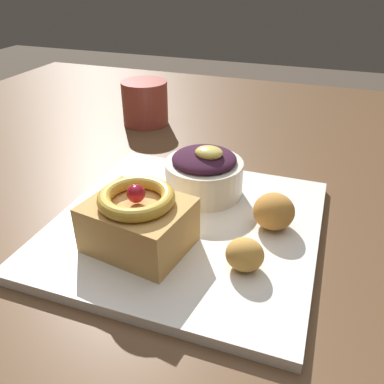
{
  "coord_description": "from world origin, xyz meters",
  "views": [
    {
      "loc": [
        0.09,
        -0.49,
        1.0
      ],
      "look_at": [
        -0.05,
        -0.12,
        0.77
      ],
      "focal_mm": 37.39,
      "sensor_mm": 36.0,
      "label": 1
    }
  ],
  "objects_px": {
    "front_plate": "(186,226)",
    "berry_ramekin": "(204,173)",
    "cake_slice": "(138,220)",
    "fritter_front": "(274,211)",
    "coffee_mug": "(145,103)",
    "fritter_middle": "(245,254)"
  },
  "relations": [
    {
      "from": "cake_slice",
      "to": "fritter_front",
      "type": "relative_size",
      "value": 2.45
    },
    {
      "from": "front_plate",
      "to": "berry_ramekin",
      "type": "bearing_deg",
      "value": 90.99
    },
    {
      "from": "fritter_middle",
      "to": "cake_slice",
      "type": "bearing_deg",
      "value": -179.15
    },
    {
      "from": "front_plate",
      "to": "berry_ramekin",
      "type": "height_order",
      "value": "berry_ramekin"
    },
    {
      "from": "fritter_middle",
      "to": "coffee_mug",
      "type": "distance_m",
      "value": 0.45
    },
    {
      "from": "front_plate",
      "to": "coffee_mug",
      "type": "xyz_separation_m",
      "value": [
        -0.19,
        0.3,
        0.03
      ]
    },
    {
      "from": "fritter_middle",
      "to": "coffee_mug",
      "type": "height_order",
      "value": "coffee_mug"
    },
    {
      "from": "front_plate",
      "to": "cake_slice",
      "type": "relative_size",
      "value": 2.63
    },
    {
      "from": "fritter_front",
      "to": "cake_slice",
      "type": "bearing_deg",
      "value": -147.3
    },
    {
      "from": "cake_slice",
      "to": "berry_ramekin",
      "type": "distance_m",
      "value": 0.13
    },
    {
      "from": "front_plate",
      "to": "coffee_mug",
      "type": "distance_m",
      "value": 0.36
    },
    {
      "from": "front_plate",
      "to": "cake_slice",
      "type": "height_order",
      "value": "cake_slice"
    },
    {
      "from": "cake_slice",
      "to": "front_plate",
      "type": "bearing_deg",
      "value": 61.87
    },
    {
      "from": "fritter_middle",
      "to": "coffee_mug",
      "type": "xyz_separation_m",
      "value": [
        -0.27,
        0.36,
        0.01
      ]
    },
    {
      "from": "front_plate",
      "to": "fritter_middle",
      "type": "bearing_deg",
      "value": -34.64
    },
    {
      "from": "berry_ramekin",
      "to": "fritter_front",
      "type": "distance_m",
      "value": 0.11
    },
    {
      "from": "fritter_front",
      "to": "coffee_mug",
      "type": "relative_size",
      "value": 0.54
    },
    {
      "from": "berry_ramekin",
      "to": "fritter_front",
      "type": "relative_size",
      "value": 2.14
    },
    {
      "from": "front_plate",
      "to": "fritter_front",
      "type": "xyz_separation_m",
      "value": [
        0.09,
        0.02,
        0.03
      ]
    },
    {
      "from": "front_plate",
      "to": "fritter_middle",
      "type": "height_order",
      "value": "fritter_middle"
    },
    {
      "from": "cake_slice",
      "to": "coffee_mug",
      "type": "height_order",
      "value": "cake_slice"
    },
    {
      "from": "coffee_mug",
      "to": "fritter_middle",
      "type": "bearing_deg",
      "value": -52.52
    }
  ]
}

